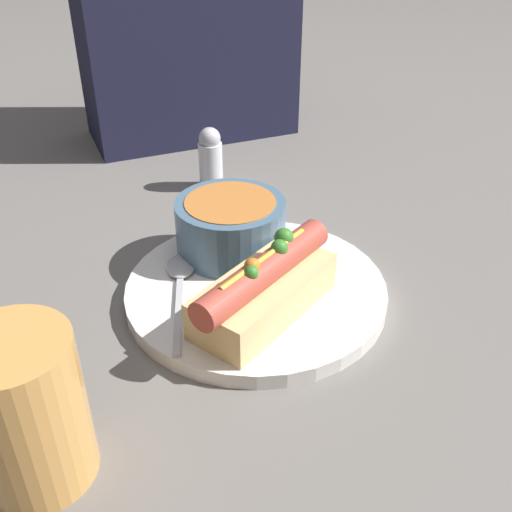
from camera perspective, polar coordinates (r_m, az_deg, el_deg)
The scene contains 7 objects.
ground_plane at distance 0.58m, azimuth -0.00°, elevation -3.87°, with size 4.00×4.00×0.00m, color slate.
dinner_plate at distance 0.57m, azimuth -0.00°, elevation -3.28°, with size 0.25×0.25×0.01m.
hot_dog at distance 0.52m, azimuth 0.79°, elevation -2.99°, with size 0.15×0.12×0.07m.
soup_bowl at distance 0.61m, azimuth -2.14°, elevation 3.14°, with size 0.11×0.11×0.06m.
spoon at distance 0.58m, azimuth -7.22°, elevation -1.85°, with size 0.06×0.15×0.01m.
drinking_glass at distance 0.42m, azimuth -21.11°, elevation -13.65°, with size 0.08×0.08×0.11m.
salt_shaker at distance 0.77m, azimuth -4.36°, elevation 9.26°, with size 0.03×0.03×0.08m.
Camera 1 is at (-0.18, -0.43, 0.35)m, focal length 42.00 mm.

